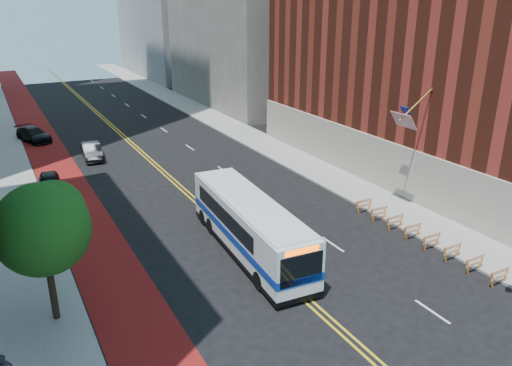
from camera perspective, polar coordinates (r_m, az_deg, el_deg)
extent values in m
plane|color=black|center=(24.79, 8.14, -15.06)|extent=(160.00, 160.00, 0.00)
cube|color=gray|center=(48.06, -26.56, 1.04)|extent=(4.00, 140.00, 0.15)
cube|color=gray|center=(53.94, -0.43, 5.21)|extent=(4.00, 140.00, 0.15)
cube|color=maroon|center=(48.28, -21.98, 1.73)|extent=(3.60, 140.00, 0.01)
cube|color=gold|center=(49.63, -12.95, 3.22)|extent=(0.14, 140.00, 0.01)
cube|color=gold|center=(49.72, -12.55, 3.28)|extent=(0.14, 140.00, 0.01)
cube|color=silver|center=(26.42, 19.48, -13.67)|extent=(0.14, 2.20, 0.01)
cube|color=silver|center=(31.37, 8.75, -6.92)|extent=(0.14, 2.20, 0.01)
cube|color=silver|center=(37.39, 1.40, -2.01)|extent=(0.14, 2.20, 0.01)
cube|color=silver|center=(44.05, -3.78, 1.50)|extent=(0.14, 2.20, 0.01)
cube|color=silver|center=(51.10, -7.59, 4.06)|extent=(0.14, 2.20, 0.01)
cube|color=silver|center=(58.39, -10.47, 5.99)|extent=(0.14, 2.20, 0.01)
cube|color=silver|center=(65.84, -12.72, 7.47)|extent=(0.14, 2.20, 0.01)
cube|color=silver|center=(73.41, -14.52, 8.63)|extent=(0.14, 2.20, 0.01)
cube|color=silver|center=(81.07, -15.99, 9.58)|extent=(0.14, 2.20, 0.01)
cube|color=silver|center=(88.78, -17.21, 10.35)|extent=(0.14, 2.20, 0.01)
cube|color=silver|center=(96.54, -18.24, 11.00)|extent=(0.14, 2.20, 0.01)
cube|color=silver|center=(104.34, -19.12, 11.55)|extent=(0.14, 2.20, 0.01)
cube|color=#5D2115|center=(44.49, 23.24, 14.65)|extent=(16.00, 36.00, 22.00)
cube|color=#9E9384|center=(40.44, 14.32, 2.11)|extent=(0.50, 36.00, 4.00)
cube|color=black|center=(36.94, 20.53, -1.84)|extent=(0.35, 2.80, 2.20)
cube|color=black|center=(41.48, 13.40, 1.34)|extent=(0.35, 2.80, 2.20)
cube|color=black|center=(46.62, 7.74, 3.85)|extent=(0.35, 2.80, 2.20)
cube|color=#A57F33|center=(36.19, 19.53, 10.09)|extent=(0.25, 0.25, 0.25)
cylinder|color=#A57F33|center=(35.37, 17.85, 8.57)|extent=(2.85, 0.12, 2.05)
cube|color=#B21419|center=(34.88, 16.52, 6.87)|extent=(0.75, 1.90, 1.05)
cube|color=navy|center=(35.45, 16.74, 7.97)|extent=(0.39, 0.85, 0.52)
cube|color=orange|center=(29.14, 25.37, -10.02)|extent=(0.32, 0.06, 0.99)
cube|color=orange|center=(29.96, 26.65, -9.38)|extent=(0.32, 0.06, 0.99)
cube|color=orange|center=(29.36, 26.14, -9.02)|extent=(1.25, 0.05, 0.22)
cube|color=orange|center=(29.52, 26.04, -9.61)|extent=(1.25, 0.05, 0.18)
cube|color=orange|center=(29.91, 23.01, -8.83)|extent=(0.32, 0.06, 0.99)
cube|color=orange|center=(30.71, 24.33, -8.25)|extent=(0.32, 0.06, 0.99)
cube|color=orange|center=(30.13, 23.79, -7.87)|extent=(1.25, 0.05, 0.22)
cube|color=orange|center=(30.28, 23.69, -8.46)|extent=(1.25, 0.05, 0.18)
cube|color=orange|center=(30.74, 20.79, -7.69)|extent=(0.32, 0.06, 0.99)
cube|color=orange|center=(31.52, 22.13, -7.16)|extent=(0.32, 0.06, 0.99)
cube|color=orange|center=(30.95, 21.57, -6.77)|extent=(1.25, 0.05, 0.22)
cube|color=orange|center=(31.10, 21.48, -7.34)|extent=(1.25, 0.05, 0.18)
cube|color=orange|center=(31.62, 18.70, -6.60)|extent=(0.32, 0.06, 0.99)
cube|color=orange|center=(32.38, 20.05, -6.12)|extent=(0.32, 0.06, 0.99)
cube|color=orange|center=(31.83, 19.47, -5.71)|extent=(1.25, 0.05, 0.22)
cube|color=orange|center=(31.98, 19.40, -6.28)|extent=(1.25, 0.05, 0.18)
cube|color=orange|center=(32.55, 16.74, -5.57)|extent=(0.32, 0.06, 0.99)
cube|color=orange|center=(33.29, 18.09, -5.12)|extent=(0.32, 0.06, 0.99)
cube|color=orange|center=(32.75, 17.50, -4.71)|extent=(1.25, 0.05, 0.22)
cube|color=orange|center=(32.90, 17.43, -5.27)|extent=(1.25, 0.05, 0.18)
cube|color=orange|center=(33.53, 14.89, -4.58)|extent=(0.32, 0.06, 0.99)
cube|color=orange|center=(34.25, 16.25, -4.18)|extent=(0.32, 0.06, 0.99)
cube|color=orange|center=(33.73, 15.64, -3.76)|extent=(1.25, 0.05, 0.22)
cube|color=orange|center=(33.87, 15.59, -4.30)|extent=(1.25, 0.05, 0.18)
cube|color=orange|center=(34.55, 13.16, -3.65)|extent=(0.32, 0.06, 0.99)
cube|color=orange|center=(35.25, 14.51, -3.28)|extent=(0.32, 0.06, 0.99)
cube|color=orange|center=(34.74, 13.90, -2.86)|extent=(1.25, 0.05, 0.22)
cube|color=orange|center=(34.88, 13.85, -3.39)|extent=(1.25, 0.05, 0.18)
cube|color=orange|center=(35.61, 11.53, -2.78)|extent=(0.32, 0.06, 0.99)
cube|color=orange|center=(36.29, 12.87, -2.43)|extent=(0.32, 0.06, 0.99)
cube|color=orange|center=(35.79, 12.26, -2.01)|extent=(1.25, 0.05, 0.22)
cube|color=orange|center=(35.93, 12.21, -2.53)|extent=(1.25, 0.05, 0.18)
cylinder|color=black|center=(25.28, -22.27, -11.05)|extent=(0.32, 0.32, 3.20)
sphere|color=#0E4110|center=(23.93, -23.23, -4.88)|extent=(4.20, 4.20, 4.20)
sphere|color=#0E4110|center=(24.10, -22.13, -2.97)|extent=(2.80, 2.80, 2.80)
sphere|color=#0E4110|center=(23.48, -24.49, -4.49)|extent=(2.40, 2.40, 2.40)
cube|color=silver|center=(29.32, -0.72, -4.78)|extent=(3.45, 12.36, 2.90)
cube|color=navy|center=(29.50, -0.71, -5.54)|extent=(3.50, 12.41, 0.46)
cube|color=black|center=(29.79, -1.36, -3.33)|extent=(3.26, 8.71, 0.97)
cube|color=black|center=(24.42, 5.19, -9.82)|extent=(2.33, 0.26, 1.63)
cube|color=black|center=(34.35, -4.86, -0.17)|extent=(2.12, 0.24, 1.02)
cube|color=#FF5905|center=(23.92, 5.28, -7.73)|extent=(1.85, 0.20, 0.31)
cube|color=silver|center=(28.71, -0.73, -2.07)|extent=(3.28, 11.75, 0.12)
cube|color=black|center=(29.97, -0.71, -7.29)|extent=(3.49, 12.40, 0.31)
cylinder|color=black|center=(26.37, 0.39, -11.11)|extent=(0.37, 1.04, 1.02)
cylinder|color=black|center=(27.33, 5.03, -9.96)|extent=(0.37, 1.04, 1.02)
cylinder|color=black|center=(32.35, -5.14, -4.87)|extent=(0.37, 1.04, 1.02)
cylinder|color=black|center=(33.14, -1.22, -4.14)|extent=(0.37, 1.04, 1.02)
cylinder|color=black|center=(33.61, -5.99, -3.88)|extent=(0.37, 1.04, 1.02)
cylinder|color=black|center=(34.37, -2.20, -3.21)|extent=(0.37, 1.04, 1.02)
imported|color=black|center=(42.23, -22.59, 0.05)|extent=(2.14, 4.26, 1.39)
imported|color=black|center=(49.30, -18.27, 3.48)|extent=(1.89, 4.63, 1.49)
imported|color=black|center=(57.69, -24.08, 5.09)|extent=(3.62, 5.37, 1.44)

